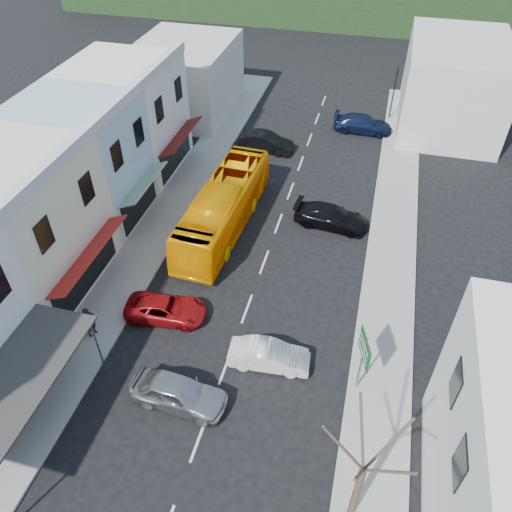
% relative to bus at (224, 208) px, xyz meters
% --- Properties ---
extents(ground, '(120.00, 120.00, 0.00)m').
position_rel_bus_xyz_m(ground, '(3.38, -10.74, -1.55)').
color(ground, black).
rests_on(ground, ground).
extents(sidewalk_left, '(3.00, 52.00, 0.15)m').
position_rel_bus_xyz_m(sidewalk_left, '(-4.12, -0.74, -1.48)').
color(sidewalk_left, gray).
rests_on(sidewalk_left, ground).
extents(sidewalk_right, '(3.00, 52.00, 0.15)m').
position_rel_bus_xyz_m(sidewalk_right, '(10.88, -0.74, -1.48)').
color(sidewalk_right, gray).
rests_on(sidewalk_right, ground).
extents(shopfront_row, '(8.25, 30.00, 8.00)m').
position_rel_bus_xyz_m(shopfront_row, '(-9.11, -5.74, 2.45)').
color(shopfront_row, silver).
rests_on(shopfront_row, ground).
extents(distant_block_left, '(8.00, 10.00, 6.00)m').
position_rel_bus_xyz_m(distant_block_left, '(-8.62, 16.26, 1.45)').
color(distant_block_left, '#B7B2A8').
rests_on(distant_block_left, ground).
extents(distant_block_right, '(8.00, 12.00, 7.00)m').
position_rel_bus_xyz_m(distant_block_right, '(14.38, 19.26, 1.95)').
color(distant_block_right, '#B7B2A8').
rests_on(distant_block_right, ground).
extents(bus, '(3.09, 11.71, 3.10)m').
position_rel_bus_xyz_m(bus, '(0.00, 0.00, 0.00)').
color(bus, '#FF9F00').
rests_on(bus, ground).
extents(car_silver, '(4.50, 2.06, 1.40)m').
position_rel_bus_xyz_m(car_silver, '(1.91, -13.20, -0.85)').
color(car_silver, '#A3A4A8').
rests_on(car_silver, ground).
extents(car_white, '(4.54, 2.17, 1.40)m').
position_rel_bus_xyz_m(car_white, '(5.43, -10.05, -0.85)').
color(car_white, silver).
rests_on(car_white, ground).
extents(car_red, '(4.79, 2.42, 1.40)m').
position_rel_bus_xyz_m(car_red, '(-0.68, -8.40, -0.85)').
color(car_red, maroon).
rests_on(car_red, ground).
extents(car_black_near, '(4.65, 2.25, 1.40)m').
position_rel_bus_xyz_m(car_black_near, '(6.77, 1.95, -0.85)').
color(car_black_near, black).
rests_on(car_black_near, ground).
extents(car_black_far, '(4.59, 2.33, 1.40)m').
position_rel_bus_xyz_m(car_black_far, '(0.23, 10.62, -0.85)').
color(car_black_far, black).
rests_on(car_black_far, ground).
extents(car_navy_far, '(4.50, 1.85, 1.40)m').
position_rel_bus_xyz_m(car_navy_far, '(7.53, 15.83, -0.85)').
color(car_navy_far, black).
rests_on(car_navy_far, ground).
extents(pedestrian_left, '(0.57, 0.70, 1.70)m').
position_rel_bus_xyz_m(pedestrian_left, '(-3.92, -10.61, -0.55)').
color(pedestrian_left, black).
rests_on(pedestrian_left, sidewalk_left).
extents(direction_sign, '(1.18, 1.79, 3.74)m').
position_rel_bus_xyz_m(direction_sign, '(9.78, -10.37, 0.32)').
color(direction_sign, '#0E531D').
rests_on(direction_sign, ground).
extents(street_tree, '(4.04, 4.04, 7.42)m').
position_rel_bus_xyz_m(street_tree, '(10.17, -16.21, 2.16)').
color(street_tree, '#362A22').
rests_on(street_tree, ground).
extents(traffic_signal, '(0.73, 1.07, 4.68)m').
position_rel_bus_xyz_m(traffic_signal, '(9.65, 18.96, 0.79)').
color(traffic_signal, black).
rests_on(traffic_signal, ground).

